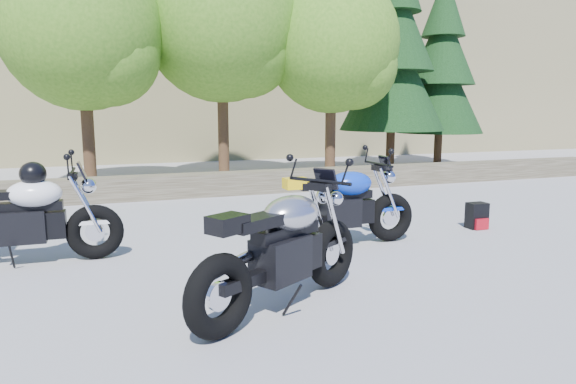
% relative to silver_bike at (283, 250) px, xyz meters
% --- Properties ---
extents(ground, '(90.00, 90.00, 0.00)m').
position_rel_silver_bike_xyz_m(ground, '(0.66, 1.23, -0.58)').
color(ground, gray).
rests_on(ground, ground).
extents(stone_wall, '(22.00, 0.55, 0.50)m').
position_rel_silver_bike_xyz_m(stone_wall, '(0.66, 6.73, -0.33)').
color(stone_wall, '#443E2D').
rests_on(stone_wall, ground).
extents(hillside, '(80.00, 30.00, 15.00)m').
position_rel_silver_bike_xyz_m(hillside, '(3.66, 29.23, 6.92)').
color(hillside, olive).
rests_on(hillside, ground).
extents(tree_decid_left, '(3.67, 3.67, 5.62)m').
position_rel_silver_bike_xyz_m(tree_decid_left, '(-1.74, 8.37, 3.05)').
color(tree_decid_left, '#382314').
rests_on(tree_decid_left, ground).
extents(tree_decid_mid, '(4.08, 4.08, 6.24)m').
position_rel_silver_bike_xyz_m(tree_decid_mid, '(1.56, 8.77, 3.46)').
color(tree_decid_mid, '#382314').
rests_on(tree_decid_mid, ground).
extents(tree_decid_right, '(3.54, 3.54, 5.41)m').
position_rel_silver_bike_xyz_m(tree_decid_right, '(4.36, 8.17, 2.92)').
color(tree_decid_right, '#382314').
rests_on(tree_decid_right, ground).
extents(conifer_near, '(3.17, 3.17, 7.06)m').
position_rel_silver_bike_xyz_m(conifer_near, '(6.86, 9.43, 3.10)').
color(conifer_near, '#382314').
rests_on(conifer_near, ground).
extents(conifer_far, '(2.82, 2.82, 6.27)m').
position_rel_silver_bike_xyz_m(conifer_far, '(9.06, 10.03, 2.69)').
color(conifer_far, '#382314').
rests_on(conifer_far, ground).
extents(silver_bike, '(2.13, 1.38, 1.19)m').
position_rel_silver_bike_xyz_m(silver_bike, '(0.00, 0.00, 0.00)').
color(silver_bike, black).
rests_on(silver_bike, ground).
extents(white_bike, '(2.30, 0.73, 1.27)m').
position_rel_silver_bike_xyz_m(white_bike, '(-2.51, 2.40, 0.04)').
color(white_bike, black).
rests_on(white_bike, ground).
extents(blue_bike, '(2.29, 0.73, 1.15)m').
position_rel_silver_bike_xyz_m(blue_bike, '(1.53, 1.87, -0.02)').
color(blue_bike, black).
rests_on(blue_bike, ground).
extents(backpack, '(0.31, 0.27, 0.42)m').
position_rel_silver_bike_xyz_m(backpack, '(4.05, 2.10, -0.38)').
color(backpack, black).
rests_on(backpack, ground).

